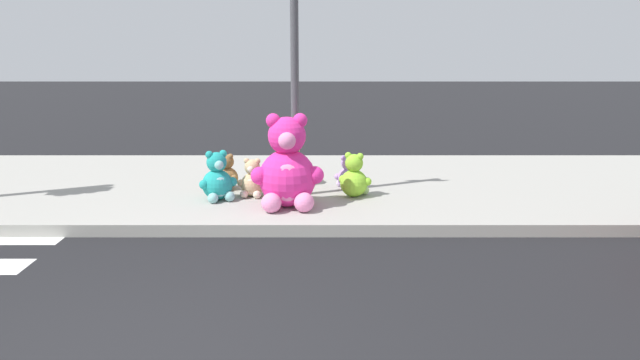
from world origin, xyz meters
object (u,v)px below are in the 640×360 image
(plush_teal, at_px, (217,180))
(plush_brown, at_px, (225,175))
(plush_lime, at_px, (354,179))
(sign_pole, at_px, (294,71))
(plush_tan, at_px, (252,181))
(plush_lavender, at_px, (347,175))
(plush_pink_large, at_px, (287,170))
(plush_yellow, at_px, (288,166))

(plush_teal, relative_size, plush_brown, 1.28)
(plush_lime, height_order, plush_brown, plush_lime)
(sign_pole, height_order, plush_tan, sign_pole)
(plush_lime, relative_size, plush_teal, 0.91)
(plush_teal, distance_m, plush_lavender, 1.89)
(plush_pink_large, relative_size, plush_lime, 1.97)
(plush_pink_large, xyz_separation_m, plush_tan, (-0.51, 0.53, -0.27))
(plush_lime, bearing_deg, plush_pink_large, -148.52)
(plush_lime, bearing_deg, sign_pole, 176.96)
(plush_teal, bearing_deg, plush_yellow, 42.83)
(plush_tan, relative_size, plush_lavender, 1.09)
(plush_lime, xyz_separation_m, plush_teal, (-1.84, -0.20, 0.02))
(plush_tan, height_order, plush_yellow, plush_yellow)
(plush_pink_large, distance_m, plush_lavender, 1.34)
(plush_yellow, relative_size, plush_lavender, 1.46)
(sign_pole, relative_size, plush_lime, 5.24)
(plush_yellow, bearing_deg, plush_pink_large, -88.08)
(plush_yellow, xyz_separation_m, plush_brown, (-0.89, -0.24, -0.08))
(sign_pole, distance_m, plush_pink_large, 1.35)
(plush_teal, xyz_separation_m, plush_yellow, (0.91, 0.84, 0.02))
(plush_yellow, bearing_deg, sign_pole, -78.61)
(plush_pink_large, height_order, plush_tan, plush_pink_large)
(plush_pink_large, distance_m, plush_brown, 1.35)
(sign_pole, distance_m, plush_yellow, 1.54)
(sign_pole, height_order, plush_lime, sign_pole)
(plush_pink_large, height_order, plush_teal, plush_pink_large)
(plush_brown, bearing_deg, plush_pink_large, -45.59)
(plush_tan, bearing_deg, plush_teal, -156.89)
(sign_pole, bearing_deg, plush_lime, -3.04)
(plush_teal, bearing_deg, plush_tan, 23.11)
(plush_lime, distance_m, plush_yellow, 1.13)
(sign_pole, bearing_deg, plush_yellow, 101.39)
(sign_pole, bearing_deg, plush_brown, 160.25)
(sign_pole, relative_size, plush_brown, 6.13)
(plush_yellow, bearing_deg, plush_lime, -34.99)
(plush_teal, bearing_deg, plush_pink_large, -20.00)
(plush_pink_large, height_order, plush_lime, plush_pink_large)
(plush_pink_large, xyz_separation_m, plush_teal, (-0.95, 0.35, -0.21))
(plush_yellow, bearing_deg, plush_teal, -137.17)
(plush_pink_large, height_order, plush_lavender, plush_pink_large)
(sign_pole, relative_size, plush_yellow, 4.49)
(plush_tan, xyz_separation_m, plush_teal, (-0.44, -0.19, 0.06))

